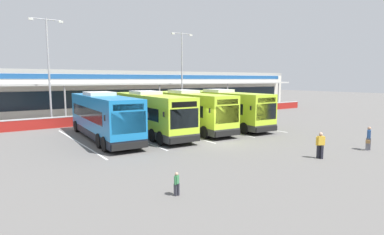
# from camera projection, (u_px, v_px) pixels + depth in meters

# --- Properties ---
(ground_plane) EXTENTS (200.00, 200.00, 0.00)m
(ground_plane) POSITION_uv_depth(u_px,v_px,m) (212.00, 142.00, 23.83)
(ground_plane) COLOR #605E5B
(terminal_building) EXTENTS (70.00, 13.00, 6.00)m
(terminal_building) POSITION_uv_depth(u_px,v_px,m) (97.00, 92.00, 45.34)
(terminal_building) COLOR beige
(terminal_building) RESTS_ON ground
(red_barrier_wall) EXTENTS (60.00, 0.40, 1.10)m
(red_barrier_wall) POSITION_uv_depth(u_px,v_px,m) (133.00, 117.00, 35.55)
(red_barrier_wall) COLOR maroon
(red_barrier_wall) RESTS_ON ground
(coach_bus_leftmost) EXTENTS (3.53, 12.29, 3.78)m
(coach_bus_leftmost) POSITION_uv_depth(u_px,v_px,m) (103.00, 117.00, 25.02)
(coach_bus_leftmost) COLOR #1972B7
(coach_bus_leftmost) RESTS_ON ground
(coach_bus_left_centre) EXTENTS (3.53, 12.29, 3.78)m
(coach_bus_left_centre) POSITION_uv_depth(u_px,v_px,m) (150.00, 114.00, 27.09)
(coach_bus_left_centre) COLOR #B7DB2D
(coach_bus_left_centre) RESTS_ON ground
(coach_bus_centre) EXTENTS (3.53, 12.29, 3.78)m
(coach_bus_centre) POSITION_uv_depth(u_px,v_px,m) (189.00, 111.00, 29.67)
(coach_bus_centre) COLOR #B7DB2D
(coach_bus_centre) RESTS_ON ground
(coach_bus_right_centre) EXTENTS (3.53, 12.29, 3.78)m
(coach_bus_right_centre) POSITION_uv_depth(u_px,v_px,m) (224.00, 109.00, 31.72)
(coach_bus_right_centre) COLOR #B7DB2D
(coach_bus_right_centre) RESTS_ON ground
(bay_stripe_far_west) EXTENTS (0.14, 13.00, 0.01)m
(bay_stripe_far_west) POSITION_uv_depth(u_px,v_px,m) (78.00, 142.00, 23.93)
(bay_stripe_far_west) COLOR silver
(bay_stripe_far_west) RESTS_ON ground
(bay_stripe_west) EXTENTS (0.14, 13.00, 0.01)m
(bay_stripe_west) POSITION_uv_depth(u_px,v_px,m) (129.00, 136.00, 26.32)
(bay_stripe_west) COLOR silver
(bay_stripe_west) RESTS_ON ground
(bay_stripe_mid_west) EXTENTS (0.14, 13.00, 0.01)m
(bay_stripe_mid_west) POSITION_uv_depth(u_px,v_px,m) (171.00, 132.00, 28.71)
(bay_stripe_mid_west) COLOR silver
(bay_stripe_mid_west) RESTS_ON ground
(bay_stripe_centre) EXTENTS (0.14, 13.00, 0.01)m
(bay_stripe_centre) POSITION_uv_depth(u_px,v_px,m) (207.00, 127.00, 31.10)
(bay_stripe_centre) COLOR silver
(bay_stripe_centre) RESTS_ON ground
(bay_stripe_mid_east) EXTENTS (0.14, 13.00, 0.01)m
(bay_stripe_mid_east) POSITION_uv_depth(u_px,v_px,m) (238.00, 124.00, 33.49)
(bay_stripe_mid_east) COLOR silver
(bay_stripe_mid_east) RESTS_ON ground
(pedestrian_with_handbag) EXTENTS (0.65, 0.42, 1.62)m
(pedestrian_with_handbag) POSITION_uv_depth(u_px,v_px,m) (369.00, 138.00, 21.08)
(pedestrian_with_handbag) COLOR slate
(pedestrian_with_handbag) RESTS_ON ground
(pedestrian_in_dark_coat) EXTENTS (0.50, 0.42, 1.62)m
(pedestrian_in_dark_coat) POSITION_uv_depth(u_px,v_px,m) (320.00, 144.00, 18.88)
(pedestrian_in_dark_coat) COLOR black
(pedestrian_in_dark_coat) RESTS_ON ground
(pedestrian_child) EXTENTS (0.31, 0.23, 1.00)m
(pedestrian_child) POSITION_uv_depth(u_px,v_px,m) (177.00, 183.00, 12.86)
(pedestrian_child) COLOR #33333D
(pedestrian_child) RESTS_ON ground
(lamp_post_west) EXTENTS (3.24, 0.28, 11.00)m
(lamp_post_west) POSITION_uv_depth(u_px,v_px,m) (49.00, 65.00, 32.04)
(lamp_post_west) COLOR #9E9EA3
(lamp_post_west) RESTS_ON ground
(lamp_post_centre) EXTENTS (3.24, 0.28, 11.00)m
(lamp_post_centre) POSITION_uv_depth(u_px,v_px,m) (182.00, 68.00, 41.91)
(lamp_post_centre) COLOR #9E9EA3
(lamp_post_centre) RESTS_ON ground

